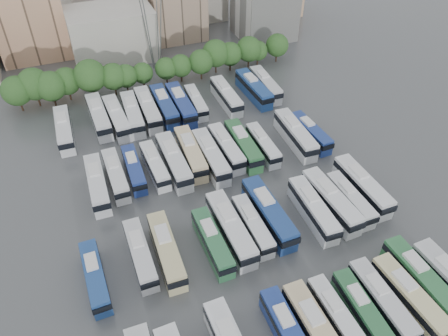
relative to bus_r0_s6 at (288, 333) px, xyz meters
name	(u,v)px	position (x,y,z in m)	size (l,w,h in m)	color
ground	(226,208)	(1.49, 23.18, -1.75)	(220.00, 220.00, 0.00)	#424447
tree_line	(143,69)	(-1.36, 65.33, 2.78)	(64.95, 7.91, 8.73)	black
city_buildings	(97,10)	(-5.97, 95.05, 6.13)	(102.00, 35.00, 20.00)	#9E998E
bus_r0_s6	(288,333)	(0.00, 0.00, 0.00)	(2.68, 11.39, 3.56)	navy
bus_r0_s7	(317,332)	(3.12, -1.27, 0.22)	(2.84, 12.79, 4.01)	beige
bus_r0_s8	(337,317)	(6.53, -0.27, -0.08)	(2.39, 10.85, 3.40)	silver
bus_r0_s9	(362,311)	(9.84, -0.70, -0.06)	(2.89, 11.06, 3.44)	#2C683D
bus_r0_s10	(382,301)	(12.88, -0.52, 0.05)	(2.68, 11.73, 3.67)	silver
bus_r0_s11	(410,297)	(16.41, -1.43, 0.13)	(3.23, 12.31, 3.83)	beige
bus_r0_s12	(420,279)	(19.50, 0.31, 0.18)	(2.83, 12.54, 3.93)	#2F6F40
bus_r1_s0	(95,277)	(-19.83, 16.36, -0.05)	(2.59, 11.05, 3.46)	navy
bus_r1_s2	(140,254)	(-13.45, 17.80, 0.02)	(2.55, 11.50, 3.60)	silver
bus_r1_s3	(166,250)	(-9.93, 16.98, 0.19)	(3.12, 12.62, 3.94)	#C7BC88
bus_r1_s5	(212,242)	(-3.45, 16.14, 0.04)	(2.57, 11.62, 3.64)	#2E6C43
bus_r1_s6	(231,229)	(-0.20, 17.28, 0.33)	(3.07, 13.51, 4.23)	silver
bus_r1_s7	(253,225)	(3.16, 16.98, -0.04)	(2.49, 11.08, 3.47)	silver
bus_r1_s8	(269,213)	(6.30, 18.11, 0.35)	(3.19, 13.69, 4.28)	navy
bus_r1_s10	(313,209)	(13.02, 16.44, 0.18)	(3.27, 12.60, 3.92)	silver
bus_r1_s11	(331,201)	(16.46, 16.92, 0.28)	(3.34, 13.23, 4.12)	silver
bus_r1_s12	(350,199)	(19.67, 16.36, -0.04)	(2.42, 11.08, 3.48)	silver
bus_r1_s13	(362,186)	(23.04, 18.02, 0.26)	(2.93, 13.04, 4.08)	silver
bus_r2_s1	(97,184)	(-16.66, 34.32, 0.19)	(3.09, 12.66, 3.95)	silver
bus_r2_s2	(116,175)	(-13.43, 35.58, 0.06)	(2.67, 11.74, 3.68)	silver
bus_r2_s3	(134,169)	(-10.27, 36.09, -0.06)	(2.67, 11.03, 3.44)	navy
bus_r2_s4	(155,165)	(-6.71, 35.71, -0.01)	(2.79, 11.34, 3.54)	silver
bus_r2_s5	(174,161)	(-3.46, 35.20, 0.33)	(2.97, 13.47, 4.22)	silver
bus_r2_s6	(191,153)	(-0.04, 36.32, 0.26)	(3.43, 13.12, 4.08)	beige
bus_r2_s7	(211,156)	(2.94, 34.15, 0.28)	(3.04, 13.22, 4.14)	silver
bus_r2_s8	(226,148)	(6.42, 35.59, 0.13)	(2.79, 12.20, 3.82)	silver
bus_r2_s9	(243,145)	(9.51, 35.14, 0.23)	(3.20, 12.91, 4.03)	#2C6839
bus_r2_s10	(263,145)	(13.05, 34.22, -0.05)	(2.62, 11.08, 3.46)	silver
bus_r2_s12	(295,134)	(19.81, 34.47, 0.31)	(3.50, 13.45, 4.18)	silver
bus_r2_s13	(310,132)	(22.98, 34.31, 0.01)	(3.06, 11.51, 3.58)	navy
bus_r3_s0	(64,129)	(-20.02, 52.03, 0.21)	(3.09, 12.80, 4.00)	silver
bus_r3_s2	(99,116)	(-13.21, 54.02, 0.30)	(3.20, 13.36, 4.17)	silver
bus_r3_s3	(117,117)	(-10.00, 52.40, 0.25)	(3.37, 13.07, 4.07)	silver
bus_r3_s4	(133,114)	(-6.81, 52.53, 0.26)	(3.46, 13.14, 4.08)	silver
bus_r3_s5	(148,109)	(-3.58, 53.07, 0.31)	(3.14, 13.43, 4.20)	silver
bus_r3_s6	(164,106)	(-0.18, 52.94, 0.29)	(2.96, 13.24, 4.15)	navy
bus_r3_s7	(181,104)	(3.08, 52.20, 0.33)	(3.02, 13.51, 4.23)	navy
bus_r3_s8	(196,102)	(6.45, 52.55, -0.08)	(2.92, 10.93, 3.40)	silver
bus_r3_s10	(226,96)	(13.03, 52.13, 0.20)	(2.83, 12.68, 3.97)	silver
bus_r3_s12	(254,89)	(19.61, 52.64, 0.28)	(3.33, 13.26, 4.13)	navy
bus_r3_s13	(265,85)	(22.78, 53.45, 0.18)	(3.25, 12.64, 3.93)	silver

